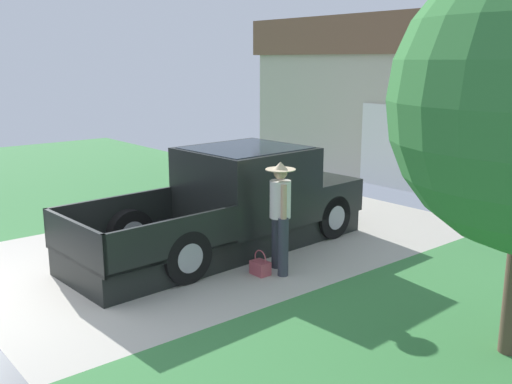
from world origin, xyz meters
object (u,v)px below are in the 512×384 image
at_px(person_with_hat, 280,211).
at_px(handbag, 260,267).
at_px(house_with_garage, 452,96).
at_px(pickup_truck, 241,203).

relative_size(person_with_hat, handbag, 4.42).
height_order(person_with_hat, house_with_garage, house_with_garage).
bearing_deg(house_with_garage, person_with_hat, -72.88).
height_order(pickup_truck, person_with_hat, pickup_truck).
bearing_deg(handbag, pickup_truck, 152.95).
relative_size(pickup_truck, house_with_garage, 0.51).
bearing_deg(person_with_hat, house_with_garage, -46.97).
xyz_separation_m(pickup_truck, handbag, (1.34, -0.68, -0.64)).
xyz_separation_m(pickup_truck, person_with_hat, (1.43, -0.37, 0.20)).
bearing_deg(person_with_hat, handbag, 100.12).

